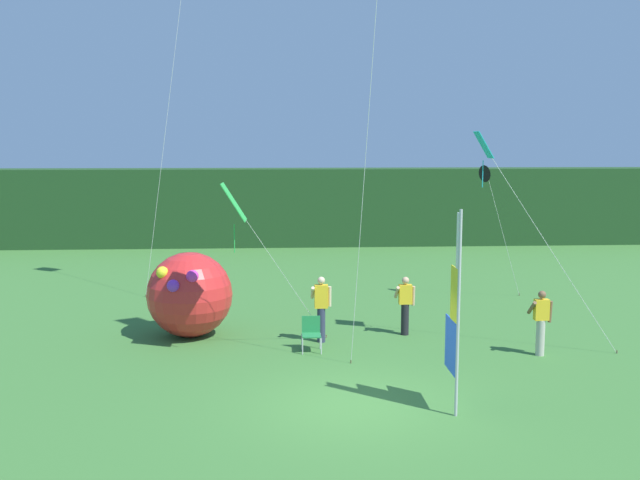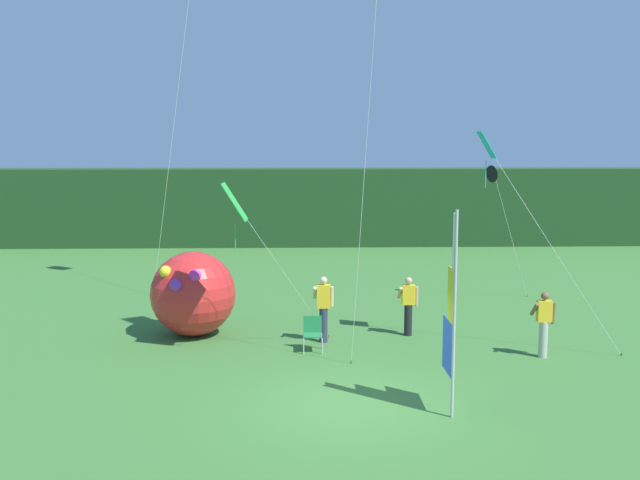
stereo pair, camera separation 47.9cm
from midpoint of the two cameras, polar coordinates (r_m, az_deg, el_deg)
name	(u,v)px [view 2 (the right image)]	position (r m, az deg, el deg)	size (l,w,h in m)	color
ground_plane	(351,405)	(15.29, 3.42, -12.91)	(120.00, 120.00, 0.00)	#3D7533
distant_treeline	(318,207)	(38.01, 0.24, 2.65)	(80.00, 2.40, 4.02)	#1E421E
banner_flag	(451,316)	(14.62, 11.25, -5.93)	(0.06, 1.03, 4.12)	#B7B7BC
person_near_banner	(323,307)	(19.56, 0.98, -5.33)	(0.55, 0.48, 1.80)	#2D334C
person_mid_field	(544,323)	(19.14, 17.96, -6.23)	(0.55, 0.48, 1.68)	#B7B2A3
person_far_left	(408,304)	(20.42, 7.66, -5.08)	(0.55, 0.48, 1.66)	black
inflatable_balloon	(193,294)	(20.44, -9.34, -4.21)	(2.37, 2.41, 2.37)	red
folding_chair	(313,331)	(18.88, 0.15, -7.23)	(0.51, 0.51, 0.89)	#BCBCC1
kite_green_diamond_2	(237,206)	(17.65, -5.78, 2.66)	(2.69, 2.36, 4.42)	brown
kite_cyan_diamond_3	(493,156)	(19.20, 14.24, 6.42)	(3.59, 1.31, 5.67)	brown
kite_black_delta_4	(494,174)	(24.69, 14.15, 5.06)	(1.81, 1.17, 4.66)	brown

